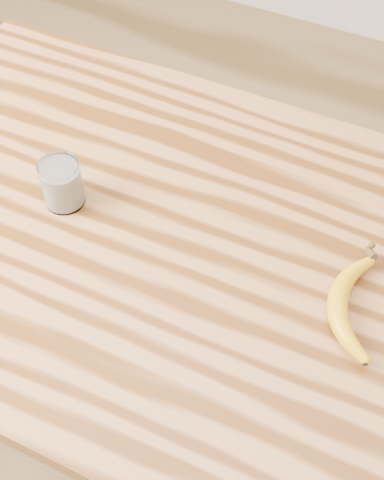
% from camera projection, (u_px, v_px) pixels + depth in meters
% --- Properties ---
extents(table, '(1.20, 0.80, 0.90)m').
position_uv_depth(table, '(168.00, 281.00, 1.21)').
color(table, '#9F6739').
rests_on(table, ground).
extents(smoothie_glass, '(0.07, 0.07, 0.09)m').
position_uv_depth(smoothie_glass, '(62.00, 184.00, 1.13)').
color(smoothie_glass, white).
rests_on(smoothie_glass, table).
extents(banana, '(0.16, 0.28, 0.03)m').
position_uv_depth(banana, '(337.00, 303.00, 1.01)').
color(banana, '#D39A0C').
rests_on(banana, table).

